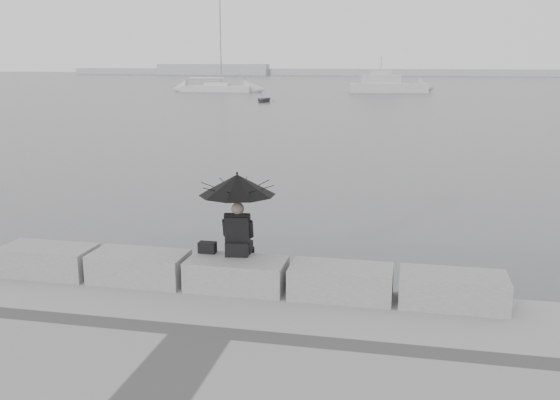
% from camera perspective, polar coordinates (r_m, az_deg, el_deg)
% --- Properties ---
extents(ground, '(360.00, 360.00, 0.00)m').
position_cam_1_polar(ground, '(10.89, -3.27, -9.74)').
color(ground, '#4F5255').
rests_on(ground, ground).
extents(stone_block_far_left, '(1.60, 0.80, 0.50)m').
position_cam_1_polar(stone_block_far_left, '(11.58, -20.45, -5.21)').
color(stone_block_far_left, slate).
rests_on(stone_block_far_left, promenade).
extents(stone_block_left, '(1.60, 0.80, 0.50)m').
position_cam_1_polar(stone_block_left, '(10.79, -12.75, -6.01)').
color(stone_block_left, slate).
rests_on(stone_block_left, promenade).
extents(stone_block_centre, '(1.60, 0.80, 0.50)m').
position_cam_1_polar(stone_block_centre, '(10.22, -3.99, -6.79)').
color(stone_block_centre, slate).
rests_on(stone_block_centre, promenade).
extents(stone_block_right, '(1.60, 0.80, 0.50)m').
position_cam_1_polar(stone_block_right, '(9.91, 5.59, -7.46)').
color(stone_block_right, slate).
rests_on(stone_block_right, promenade).
extents(stone_block_far_right, '(1.60, 0.80, 0.50)m').
position_cam_1_polar(stone_block_far_right, '(9.88, 15.53, -7.94)').
color(stone_block_far_right, slate).
rests_on(stone_block_far_right, promenade).
extents(seated_person, '(1.26, 1.26, 1.39)m').
position_cam_1_polar(seated_person, '(10.12, -3.94, 0.52)').
color(seated_person, black).
rests_on(seated_person, stone_block_centre).
extents(bag, '(0.29, 0.16, 0.19)m').
position_cam_1_polar(bag, '(10.50, -6.66, -4.33)').
color(bag, black).
rests_on(bag, stone_block_centre).
extents(distant_landmass, '(180.00, 8.00, 2.80)m').
position_cam_1_polar(distant_landmass, '(164.60, 8.41, 11.51)').
color(distant_landmass, '#ABAEB1').
rests_on(distant_landmass, ground).
extents(sailboat_left, '(9.02, 2.81, 12.90)m').
position_cam_1_polar(sailboat_left, '(81.89, -5.76, 10.16)').
color(sailboat_left, silver).
rests_on(sailboat_left, ground).
extents(motor_cruiser, '(10.08, 4.43, 4.50)m').
position_cam_1_polar(motor_cruiser, '(81.29, 9.87, 10.29)').
color(motor_cruiser, silver).
rests_on(motor_cruiser, ground).
extents(dinghy, '(2.81, 1.29, 0.47)m').
position_cam_1_polar(dinghy, '(62.45, -1.51, 9.17)').
color(dinghy, slate).
rests_on(dinghy, ground).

